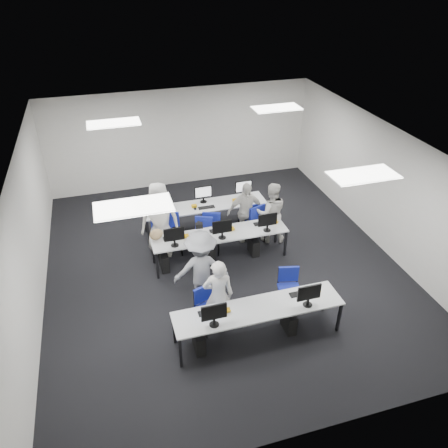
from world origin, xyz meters
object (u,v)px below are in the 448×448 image
object	(u,v)px
student_1	(271,213)
student_3	(245,212)
student_2	(160,219)
chair_7	(252,226)
chair_0	(209,316)
chair_6	(205,234)
desk_mid	(220,235)
chair_5	(163,235)
photographer	(201,269)
chair_1	(288,296)
chair_3	(211,239)
chair_4	(253,230)
chair_2	(172,240)
student_0	(218,296)
desk_front	(259,310)

from	to	relation	value
student_1	student_3	bearing A→B (deg)	-6.57
student_1	student_2	bearing A→B (deg)	8.33
chair_7	student_2	distance (m)	2.41
chair_0	chair_6	xyz separation A→B (m)	(0.65, 2.81, 0.01)
desk_mid	chair_0	distance (m)	2.28
desk_mid	chair_7	size ratio (longest dim) A/B	3.26
chair_0	chair_5	bearing A→B (deg)	79.58
chair_0	photographer	bearing A→B (deg)	68.81
chair_6	student_3	distance (m)	1.15
student_1	photographer	world-z (taller)	photographer
chair_5	student_3	size ratio (longest dim) A/B	0.61
chair_1	chair_3	xyz separation A→B (m)	(-1.01, 2.44, 0.02)
desk_mid	chair_4	size ratio (longest dim) A/B	3.52
chair_3	chair_0	bearing A→B (deg)	-84.03
chair_2	chair_5	bearing A→B (deg)	127.37
chair_7	student_0	world-z (taller)	student_0
chair_6	student_0	distance (m)	2.95
chair_3	photographer	size ratio (longest dim) A/B	0.54
chair_2	student_0	size ratio (longest dim) A/B	0.60
chair_2	student_1	world-z (taller)	student_1
chair_5	student_1	bearing A→B (deg)	4.98
chair_1	chair_4	distance (m)	2.56
chair_1	student_1	world-z (taller)	student_1
chair_4	student_0	distance (m)	3.23
student_0	student_1	bearing A→B (deg)	-119.48
student_2	chair_7	bearing A→B (deg)	17.72
chair_0	chair_4	distance (m)	3.24
desk_front	chair_3	world-z (taller)	chair_3
student_3	chair_7	bearing A→B (deg)	22.97
chair_3	student_0	world-z (taller)	student_0
chair_2	student_1	size ratio (longest dim) A/B	0.60
chair_2	chair_6	size ratio (longest dim) A/B	1.05
chair_3	student_1	world-z (taller)	student_1
chair_3	chair_4	size ratio (longest dim) A/B	1.04
chair_2	chair_3	distance (m)	0.95
desk_mid	chair_5	world-z (taller)	chair_5
chair_4	chair_5	distance (m)	2.29
chair_1	chair_6	size ratio (longest dim) A/B	0.97
chair_7	photographer	distance (m)	2.85
chair_1	chair_6	distance (m)	2.92
chair_3	photographer	bearing A→B (deg)	-88.62
desk_front	student_0	distance (m)	0.80
student_1	chair_6	bearing A→B (deg)	3.87
chair_3	chair_6	distance (m)	0.28
student_2	chair_3	bearing A→B (deg)	4.85
chair_5	student_0	world-z (taller)	student_0
chair_6	student_3	world-z (taller)	student_3
chair_1	chair_4	world-z (taller)	chair_4
desk_mid	photographer	size ratio (longest dim) A/B	1.83
chair_2	chair_4	xyz separation A→B (m)	(2.08, -0.10, -0.02)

